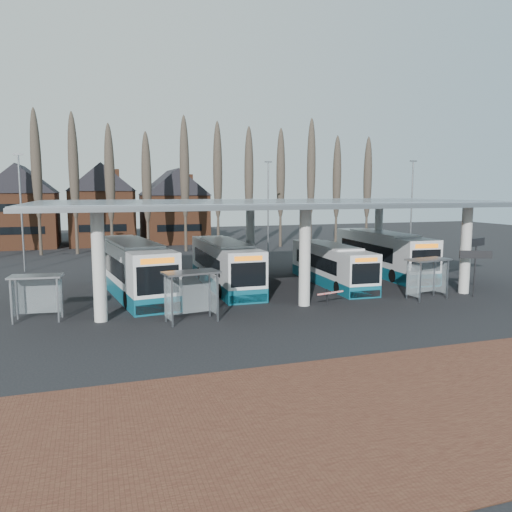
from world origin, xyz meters
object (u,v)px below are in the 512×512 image
object	(u,v)px
bus_1	(225,265)
bus_2	(331,265)
shelter_1	(190,285)
bus_3	(382,254)
shelter_2	(426,269)
shelter_0	(37,287)
bus_0	(133,269)

from	to	relation	value
bus_1	bus_2	xyz separation A→B (m)	(7.92, -1.54, -0.17)
bus_1	shelter_1	distance (m)	9.96
bus_1	bus_3	bearing A→B (deg)	6.92
shelter_1	shelter_2	world-z (taller)	shelter_1
shelter_0	shelter_1	distance (m)	8.37
bus_0	shelter_0	world-z (taller)	bus_0
bus_3	shelter_0	size ratio (longest dim) A/B	4.57
bus_1	shelter_0	world-z (taller)	bus_1
bus_3	shelter_1	size ratio (longest dim) A/B	4.11
shelter_0	shelter_1	xyz separation A→B (m)	(7.90, -2.78, 0.18)
bus_0	shelter_0	xyz separation A→B (m)	(-5.50, -5.68, 0.10)
bus_0	bus_2	xyz separation A→B (m)	(14.57, -1.01, -0.30)
bus_0	bus_2	size ratio (longest dim) A/B	1.22
shelter_0	shelter_1	size ratio (longest dim) A/B	0.90
bus_2	shelter_2	world-z (taller)	bus_2
bus_1	shelter_2	bearing A→B (deg)	-34.58
bus_0	bus_1	xyz separation A→B (m)	(6.65, 0.53, -0.13)
shelter_2	bus_3	bearing A→B (deg)	64.43
shelter_0	shelter_1	bearing A→B (deg)	-12.83
bus_0	bus_3	distance (m)	21.02
bus_0	bus_3	size ratio (longest dim) A/B	1.03
shelter_1	shelter_2	distance (m)	15.76
bus_0	shelter_2	bearing A→B (deg)	-30.59
bus_3	shelter_1	xyz separation A→B (m)	(-18.52, -10.54, 0.32)
bus_0	shelter_1	size ratio (longest dim) A/B	4.25
bus_0	shelter_0	bearing A→B (deg)	-141.91
bus_3	bus_2	bearing A→B (deg)	-150.71
bus_0	bus_2	distance (m)	14.60
shelter_1	shelter_2	bearing A→B (deg)	-5.61
bus_0	bus_3	world-z (taller)	bus_0
bus_1	shelter_0	xyz separation A→B (m)	(-12.15, -6.22, 0.23)
bus_3	shelter_0	world-z (taller)	bus_3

